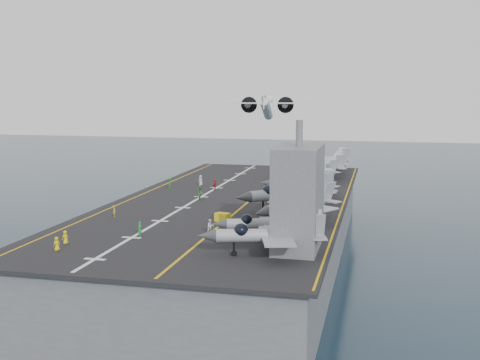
% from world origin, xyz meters
% --- Properties ---
extents(ground, '(500.00, 500.00, 0.00)m').
position_xyz_m(ground, '(0.00, 0.00, 0.00)').
color(ground, '#142135').
rests_on(ground, ground).
extents(hull, '(36.00, 90.00, 10.00)m').
position_xyz_m(hull, '(0.00, 0.00, 5.00)').
color(hull, '#56595E').
rests_on(hull, ground).
extents(flight_deck, '(38.00, 92.00, 0.40)m').
position_xyz_m(flight_deck, '(0.00, 0.00, 10.20)').
color(flight_deck, black).
rests_on(flight_deck, hull).
extents(foul_line, '(0.35, 90.00, 0.02)m').
position_xyz_m(foul_line, '(3.00, 0.00, 10.42)').
color(foul_line, gold).
rests_on(foul_line, flight_deck).
extents(landing_centerline, '(0.50, 90.00, 0.02)m').
position_xyz_m(landing_centerline, '(-6.00, 0.00, 10.42)').
color(landing_centerline, silver).
rests_on(landing_centerline, flight_deck).
extents(deck_edge_port, '(0.25, 90.00, 0.02)m').
position_xyz_m(deck_edge_port, '(-17.00, 0.00, 10.42)').
color(deck_edge_port, gold).
rests_on(deck_edge_port, flight_deck).
extents(deck_edge_stbd, '(0.25, 90.00, 0.02)m').
position_xyz_m(deck_edge_stbd, '(18.50, 0.00, 10.42)').
color(deck_edge_stbd, gold).
rests_on(deck_edge_stbd, flight_deck).
extents(island_superstructure, '(5.00, 10.00, 15.00)m').
position_xyz_m(island_superstructure, '(15.00, -30.00, 17.90)').
color(island_superstructure, '#56595E').
rests_on(island_superstructure, flight_deck).
extents(fighter_jet_0, '(16.29, 12.98, 4.95)m').
position_xyz_m(fighter_jet_0, '(12.34, -34.03, 12.88)').
color(fighter_jet_0, gray).
rests_on(fighter_jet_0, flight_deck).
extents(fighter_jet_1, '(14.69, 11.94, 4.42)m').
position_xyz_m(fighter_jet_1, '(11.05, -27.04, 12.61)').
color(fighter_jet_1, gray).
rests_on(fighter_jet_1, flight_deck).
extents(fighter_jet_2, '(16.80, 18.37, 5.31)m').
position_xyz_m(fighter_jet_2, '(13.22, -16.61, 13.05)').
color(fighter_jet_2, '#9FA8B0').
rests_on(fighter_jet_2, flight_deck).
extents(fighter_jet_3, '(19.35, 18.69, 5.62)m').
position_xyz_m(fighter_jet_3, '(10.55, -8.14, 13.21)').
color(fighter_jet_3, gray).
rests_on(fighter_jet_3, flight_deck).
extents(fighter_jet_4, '(15.50, 16.97, 4.91)m').
position_xyz_m(fighter_jet_4, '(12.34, -0.86, 12.85)').
color(fighter_jet_4, gray).
rests_on(fighter_jet_4, flight_deck).
extents(fighter_jet_5, '(14.76, 11.53, 4.54)m').
position_xyz_m(fighter_jet_5, '(10.68, 6.24, 12.67)').
color(fighter_jet_5, gray).
rests_on(fighter_jet_5, flight_deck).
extents(fighter_jet_6, '(16.00, 15.50, 4.66)m').
position_xyz_m(fighter_jet_6, '(10.64, 19.21, 12.73)').
color(fighter_jet_6, '#949CA3').
rests_on(fighter_jet_6, flight_deck).
extents(fighter_jet_7, '(17.06, 13.47, 5.22)m').
position_xyz_m(fighter_jet_7, '(10.56, 25.75, 13.01)').
color(fighter_jet_7, '#9BA1AA').
rests_on(fighter_jet_7, flight_deck).
extents(fighter_jet_8, '(17.12, 14.77, 5.01)m').
position_xyz_m(fighter_jet_8, '(11.06, 32.66, 12.90)').
color(fighter_jet_8, '#959DA3').
rests_on(fighter_jet_8, flight_deck).
extents(tow_cart_a, '(2.31, 1.86, 1.21)m').
position_xyz_m(tow_cart_a, '(2.70, -18.19, 11.00)').
color(tow_cart_a, yellow).
rests_on(tow_cart_a, flight_deck).
extents(tow_cart_b, '(2.22, 1.88, 1.13)m').
position_xyz_m(tow_cart_b, '(6.67, -0.50, 10.97)').
color(tow_cart_b, yellow).
rests_on(tow_cart_b, flight_deck).
extents(tow_cart_c, '(2.47, 1.88, 1.33)m').
position_xyz_m(tow_cart_c, '(3.71, 21.94, 11.06)').
color(tow_cart_c, gold).
rests_on(tow_cart_c, flight_deck).
extents(crew_0, '(1.04, 1.19, 1.66)m').
position_xyz_m(crew_0, '(-12.48, -34.75, 11.23)').
color(crew_0, yellow).
rests_on(crew_0, flight_deck).
extents(crew_1, '(1.15, 1.23, 1.71)m').
position_xyz_m(crew_1, '(-13.49, -18.92, 11.25)').
color(crew_1, gold).
rests_on(crew_1, flight_deck).
extents(crew_2, '(0.91, 1.30, 2.07)m').
position_xyz_m(crew_2, '(-5.38, -2.17, 11.43)').
color(crew_2, '#268C33').
rests_on(crew_2, flight_deck).
extents(crew_3, '(1.25, 1.47, 2.07)m').
position_xyz_m(crew_3, '(-14.46, 7.19, 11.43)').
color(crew_3, '#1C8924').
rests_on(crew_3, flight_deck).
extents(crew_4, '(0.98, 1.30, 1.97)m').
position_xyz_m(crew_4, '(-5.61, 7.45, 11.39)').
color(crew_4, '#A41D19').
rests_on(crew_4, flight_deck).
extents(crew_5, '(1.19, 1.44, 2.05)m').
position_xyz_m(crew_5, '(-9.70, 11.85, 11.43)').
color(crew_5, silver).
rests_on(crew_5, flight_deck).
extents(crew_6, '(1.42, 1.40, 1.99)m').
position_xyz_m(crew_6, '(-5.12, -29.44, 11.40)').
color(crew_6, green).
rests_on(crew_6, flight_deck).
extents(crew_7, '(1.36, 1.33, 1.90)m').
position_xyz_m(crew_7, '(3.03, -25.53, 11.35)').
color(crew_7, white).
rests_on(crew_7, flight_deck).
extents(transport_plane, '(24.57, 18.03, 5.45)m').
position_xyz_m(transport_plane, '(-4.47, 52.05, 24.16)').
color(transport_plane, silver).
extents(fighter_jet_9, '(17.12, 14.77, 5.01)m').
position_xyz_m(fighter_jet_9, '(11.06, 41.16, 12.90)').
color(fighter_jet_9, '#959DA3').
rests_on(fighter_jet_9, flight_deck).
extents(crew_8, '(1.04, 1.19, 1.66)m').
position_xyz_m(crew_8, '(-11.88, -37.76, 11.23)').
color(crew_8, yellow).
rests_on(crew_8, flight_deck).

